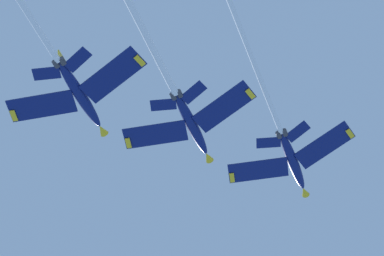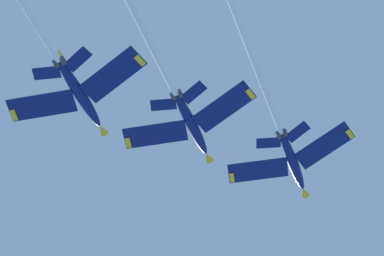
# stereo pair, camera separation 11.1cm
# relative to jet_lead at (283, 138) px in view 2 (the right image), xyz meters

# --- Properties ---
(jet_lead) EXTENTS (31.30, 27.87, 14.79)m
(jet_lead) POSITION_rel_jet_lead_xyz_m (0.00, 0.00, 0.00)
(jet_lead) COLOR navy
(jet_second) EXTENTS (27.55, 25.27, 14.05)m
(jet_second) POSITION_rel_jet_lead_xyz_m (-3.14, 17.19, -4.87)
(jet_second) COLOR navy
(jet_third) EXTENTS (29.73, 27.47, 14.98)m
(jet_third) POSITION_rel_jet_lead_xyz_m (-4.23, 33.23, -9.61)
(jet_third) COLOR navy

